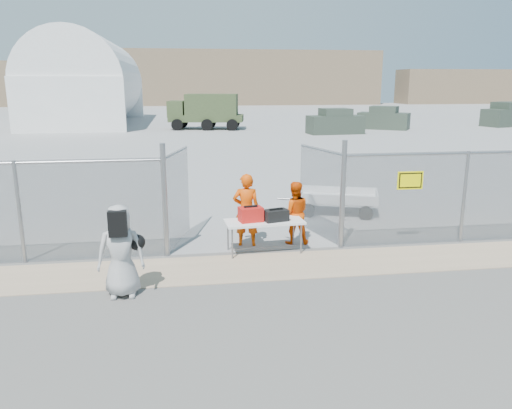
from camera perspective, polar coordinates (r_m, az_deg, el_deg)
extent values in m
plane|color=#4E4C4C|center=(9.59, 1.76, -9.24)|extent=(160.00, 160.00, 0.00)
cube|color=gray|center=(50.85, -6.68, 9.47)|extent=(160.00, 80.00, 0.01)
cube|color=tan|center=(10.50, 0.80, -7.10)|extent=(44.00, 1.60, 0.01)
cube|color=red|center=(11.06, -0.61, -1.12)|extent=(0.56, 0.42, 0.32)
cube|color=black|center=(11.11, 2.30, -1.25)|extent=(0.58, 0.43, 0.25)
imported|color=#E14804|center=(11.59, -1.12, -0.65)|extent=(0.68, 0.50, 1.72)
imported|color=#E14804|center=(11.81, 4.39, -0.96)|extent=(0.77, 0.63, 1.50)
imported|color=#A3A3A3|center=(9.19, -15.21, -5.16)|extent=(0.84, 0.56, 1.69)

